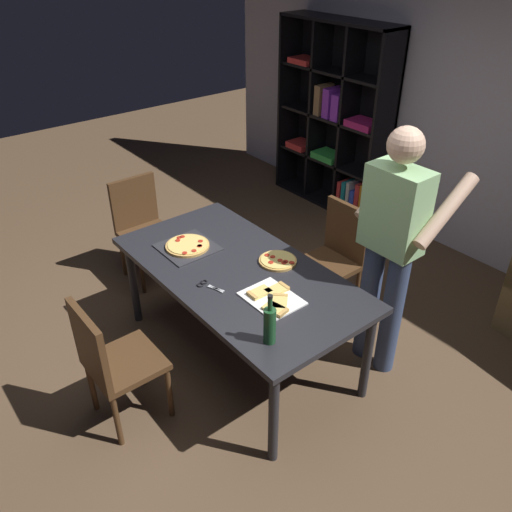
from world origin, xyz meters
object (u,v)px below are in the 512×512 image
object	(u,v)px
chair_far_side	(336,252)
wine_bottle	(270,325)
bookshelf	(337,123)
dining_table	(239,278)
kitchen_scissors	(207,285)
person_serving_pizza	(392,241)
pepperoni_pizza_on_tray	(188,246)
chair_left_end	(142,223)
second_pizza_plain	(278,261)
chair_near_camera	(111,359)

from	to	relation	value
chair_far_side	wine_bottle	bearing A→B (deg)	-61.80
chair_far_side	bookshelf	bearing A→B (deg)	134.33
dining_table	kitchen_scissors	world-z (taller)	kitchen_scissors
person_serving_pizza	pepperoni_pizza_on_tray	distance (m)	1.42
bookshelf	kitchen_scissors	size ratio (longest dim) A/B	9.82
chair_left_end	bookshelf	xyz separation A→B (m)	(0.01, 2.39, 0.40)
chair_left_end	second_pizza_plain	xyz separation A→B (m)	(1.50, 0.27, 0.25)
chair_near_camera	chair_left_end	xyz separation A→B (m)	(-1.40, 0.96, 0.00)
chair_near_camera	second_pizza_plain	size ratio (longest dim) A/B	3.46
chair_near_camera	chair_left_end	bearing A→B (deg)	145.55
bookshelf	pepperoni_pizza_on_tray	xyz separation A→B (m)	(0.94, -2.51, -0.15)
chair_far_side	kitchen_scissors	bearing A→B (deg)	-88.95
second_pizza_plain	wine_bottle	bearing A→B (deg)	-44.10
chair_left_end	wine_bottle	distance (m)	2.13
chair_far_side	chair_left_end	xyz separation A→B (m)	(-1.40, -0.96, 0.00)
dining_table	wine_bottle	distance (m)	0.76
chair_far_side	kitchen_scissors	world-z (taller)	chair_far_side
wine_bottle	chair_near_camera	bearing A→B (deg)	-135.55
chair_left_end	dining_table	bearing A→B (deg)	0.00
kitchen_scissors	chair_near_camera	bearing A→B (deg)	-91.88
bookshelf	chair_near_camera	bearing A→B (deg)	-67.41
bookshelf	kitchen_scissors	xyz separation A→B (m)	(1.42, -2.66, -0.16)
chair_near_camera	second_pizza_plain	distance (m)	1.26
chair_left_end	chair_far_side	bearing A→B (deg)	34.45
dining_table	second_pizza_plain	bearing A→B (deg)	70.96
bookshelf	chair_left_end	bearing A→B (deg)	-90.20
dining_table	chair_left_end	bearing A→B (deg)	180.00
chair_far_side	chair_left_end	distance (m)	1.70
wine_bottle	kitchen_scissors	xyz separation A→B (m)	(-0.65, 0.03, -0.11)
person_serving_pizza	second_pizza_plain	xyz separation A→B (m)	(-0.56, -0.48, -0.24)
chair_left_end	pepperoni_pizza_on_tray	world-z (taller)	chair_left_end
chair_far_side	chair_left_end	bearing A→B (deg)	-145.55
dining_table	person_serving_pizza	world-z (taller)	person_serving_pizza
person_serving_pizza	kitchen_scissors	world-z (taller)	person_serving_pizza
dining_table	person_serving_pizza	xyz separation A→B (m)	(0.65, 0.74, 0.32)
dining_table	chair_left_end	distance (m)	1.41
chair_left_end	second_pizza_plain	bearing A→B (deg)	10.13
chair_near_camera	kitchen_scissors	distance (m)	0.73
dining_table	pepperoni_pizza_on_tray	bearing A→B (deg)	-165.89
chair_far_side	bookshelf	world-z (taller)	bookshelf
bookshelf	wine_bottle	size ratio (longest dim) A/B	6.17
chair_near_camera	chair_left_end	distance (m)	1.70
person_serving_pizza	second_pizza_plain	world-z (taller)	person_serving_pizza
pepperoni_pizza_on_tray	second_pizza_plain	distance (m)	0.67
dining_table	wine_bottle	xyz separation A→B (m)	(0.68, -0.30, 0.19)
kitchen_scissors	pepperoni_pizza_on_tray	bearing A→B (deg)	161.73
dining_table	chair_left_end	xyz separation A→B (m)	(-1.40, 0.00, -0.17)
chair_near_camera	kitchen_scissors	world-z (taller)	chair_near_camera
dining_table	wine_bottle	world-z (taller)	wine_bottle
chair_near_camera	wine_bottle	distance (m)	1.01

